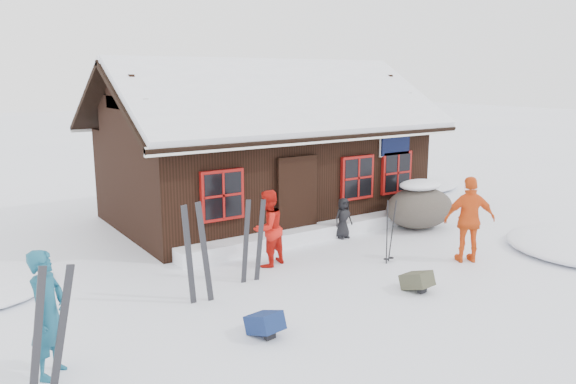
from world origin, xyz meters
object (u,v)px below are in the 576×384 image
(skier_orange_right, at_px, (470,220))
(ski_poles, at_px, (390,232))
(skier_orange_left, at_px, (268,228))
(backpack_olive, at_px, (417,284))
(boulder, at_px, (419,206))
(backpack_blue, at_px, (265,327))
(ski_pair_left, at_px, (50,333))
(skier_teal, at_px, (48,314))
(skier_crouched, at_px, (343,218))

(skier_orange_right, distance_m, ski_poles, 1.72)
(skier_orange_left, distance_m, skier_orange_right, 4.30)
(skier_orange_left, xyz_separation_m, backpack_olive, (1.53, -2.78, -0.67))
(boulder, height_order, backpack_blue, boulder)
(boulder, bearing_deg, ski_poles, -148.47)
(ski_pair_left, bearing_deg, boulder, 13.30)
(ski_pair_left, bearing_deg, skier_orange_left, 25.01)
(skier_teal, height_order, ski_poles, skier_teal)
(skier_teal, height_order, boulder, skier_teal)
(boulder, bearing_deg, backpack_olive, -137.12)
(skier_orange_right, relative_size, skier_crouched, 1.84)
(skier_orange_right, distance_m, skier_crouched, 3.11)
(ski_pair_left, relative_size, backpack_olive, 3.31)
(backpack_blue, bearing_deg, boulder, 17.10)
(skier_orange_right, bearing_deg, backpack_blue, 37.36)
(ski_poles, bearing_deg, skier_crouched, 79.96)
(skier_orange_left, distance_m, ski_pair_left, 5.49)
(skier_orange_left, height_order, boulder, skier_orange_left)
(skier_teal, bearing_deg, backpack_blue, -62.06)
(skier_teal, height_order, backpack_blue, skier_teal)
(skier_orange_right, distance_m, backpack_blue, 5.57)
(backpack_olive, bearing_deg, ski_pair_left, 173.37)
(skier_crouched, bearing_deg, skier_teal, -157.63)
(skier_crouched, bearing_deg, backpack_blue, -140.56)
(skier_orange_right, xyz_separation_m, backpack_blue, (-5.49, -0.60, -0.79))
(skier_crouched, relative_size, backpack_olive, 1.94)
(ski_pair_left, bearing_deg, ski_poles, 7.23)
(ski_pair_left, xyz_separation_m, backpack_olive, (6.34, -0.12, -0.68))
(boulder, bearing_deg, backpack_blue, -154.96)
(boulder, height_order, ski_pair_left, ski_pair_left)
(skier_orange_right, bearing_deg, skier_crouched, -38.19)
(skier_teal, relative_size, skier_orange_left, 1.08)
(skier_orange_right, height_order, boulder, skier_orange_right)
(skier_teal, xyz_separation_m, ski_pair_left, (-0.08, -0.49, -0.05))
(skier_crouched, bearing_deg, skier_orange_right, -68.29)
(ski_poles, bearing_deg, backpack_blue, -159.58)
(boulder, relative_size, backpack_blue, 3.68)
(ski_pair_left, bearing_deg, backpack_blue, -6.12)
(boulder, distance_m, backpack_blue, 7.37)
(skier_teal, distance_m, backpack_olive, 6.33)
(ski_pair_left, distance_m, backpack_olive, 6.38)
(skier_crouched, xyz_separation_m, ski_poles, (-0.35, -1.98, 0.16))
(backpack_olive, bearing_deg, skier_orange_right, 9.95)
(backpack_blue, bearing_deg, ski_pair_left, 169.80)
(skier_teal, relative_size, ski_pair_left, 1.01)
(skier_orange_right, xyz_separation_m, ski_poles, (-1.44, 0.91, -0.27))
(backpack_blue, xyz_separation_m, backpack_olive, (3.31, -0.00, -0.00))
(skier_orange_left, bearing_deg, skier_orange_right, 131.71)
(ski_poles, bearing_deg, skier_orange_left, 150.84)
(skier_orange_left, xyz_separation_m, skier_orange_right, (3.71, -2.17, 0.12))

